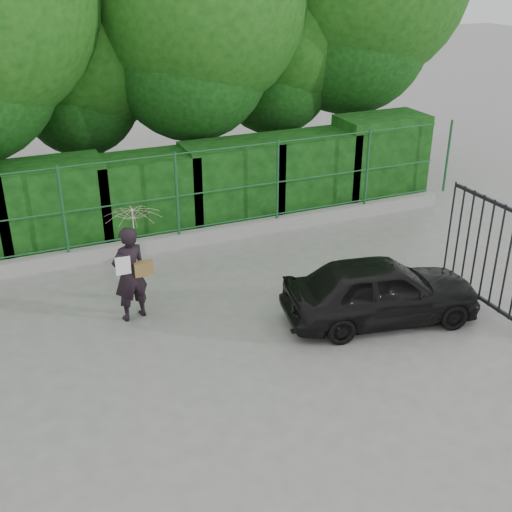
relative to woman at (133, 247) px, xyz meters
name	(u,v)px	position (x,y,z in m)	size (l,w,h in m)	color
ground	(241,362)	(1.10, -2.02, -1.31)	(80.00, 80.00, 0.00)	gray
kerb	(161,243)	(1.10, 2.48, -1.16)	(14.00, 0.25, 0.30)	#9E9E99
fence	(168,195)	(1.32, 2.48, -0.11)	(14.13, 0.06, 1.80)	#1C512A
hedge	(141,192)	(0.97, 3.48, -0.31)	(14.20, 1.20, 2.25)	black
trees	(159,5)	(2.24, 5.72, 3.31)	(17.10, 6.15, 8.08)	black
woman	(133,247)	(0.00, 0.00, 0.00)	(0.97, 0.96, 2.00)	black
car	(381,290)	(3.77, -1.75, -0.74)	(1.34, 3.33, 1.13)	black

